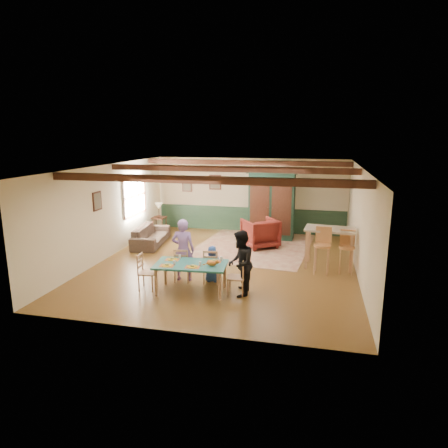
% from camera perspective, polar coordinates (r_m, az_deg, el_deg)
% --- Properties ---
extents(floor, '(8.00, 8.00, 0.00)m').
position_cam_1_polar(floor, '(11.19, 0.18, -5.76)').
color(floor, brown).
rests_on(floor, ground).
extents(wall_back, '(7.00, 0.02, 2.70)m').
position_cam_1_polar(wall_back, '(14.70, 3.69, 4.11)').
color(wall_back, beige).
rests_on(wall_back, floor).
extents(wall_left, '(0.02, 8.00, 2.70)m').
position_cam_1_polar(wall_left, '(12.09, -16.21, 1.75)').
color(wall_left, beige).
rests_on(wall_left, floor).
extents(wall_right, '(0.02, 8.00, 2.70)m').
position_cam_1_polar(wall_right, '(10.63, 18.91, 0.10)').
color(wall_right, beige).
rests_on(wall_right, floor).
extents(ceiling, '(7.00, 8.00, 0.02)m').
position_cam_1_polar(ceiling, '(10.64, 0.19, 8.16)').
color(ceiling, white).
rests_on(ceiling, wall_back).
extents(wainscot_back, '(6.95, 0.03, 0.90)m').
position_cam_1_polar(wainscot_back, '(14.84, 3.63, 0.66)').
color(wainscot_back, '#1D3524').
rests_on(wainscot_back, floor).
extents(ceiling_beam_front, '(6.95, 0.16, 0.16)m').
position_cam_1_polar(ceiling_beam_front, '(8.43, -3.33, 6.32)').
color(ceiling_beam_front, black).
rests_on(ceiling_beam_front, ceiling).
extents(ceiling_beam_mid, '(6.95, 0.16, 0.16)m').
position_cam_1_polar(ceiling_beam_mid, '(11.04, 0.66, 7.85)').
color(ceiling_beam_mid, black).
rests_on(ceiling_beam_mid, ceiling).
extents(ceiling_beam_back, '(6.95, 0.16, 0.16)m').
position_cam_1_polar(ceiling_beam_back, '(13.58, 3.06, 8.76)').
color(ceiling_beam_back, black).
rests_on(ceiling_beam_back, ceiling).
extents(window_left, '(0.06, 1.60, 1.30)m').
position_cam_1_polar(window_left, '(13.53, -12.66, 3.93)').
color(window_left, white).
rests_on(window_left, wall_left).
extents(picture_left_wall, '(0.04, 0.42, 0.52)m').
position_cam_1_polar(picture_left_wall, '(11.50, -17.64, 3.13)').
color(picture_left_wall, '#787157').
rests_on(picture_left_wall, wall_left).
extents(picture_back_a, '(0.45, 0.04, 0.55)m').
position_cam_1_polar(picture_back_a, '(14.87, -1.27, 5.99)').
color(picture_back_a, '#787157').
rests_on(picture_back_a, wall_back).
extents(picture_back_b, '(0.38, 0.04, 0.48)m').
position_cam_1_polar(picture_back_b, '(15.20, -5.31, 5.51)').
color(picture_back_b, '#787157').
rests_on(picture_back_b, wall_back).
extents(dining_table, '(1.69, 1.03, 0.68)m').
position_cam_1_polar(dining_table, '(9.23, -4.71, -7.68)').
color(dining_table, '#1D5D59').
rests_on(dining_table, floor).
extents(dining_chair_far_left, '(0.41, 0.42, 0.86)m').
position_cam_1_polar(dining_chair_far_left, '(9.87, -5.90, -5.76)').
color(dining_chair_far_left, '#A57552').
rests_on(dining_chair_far_left, floor).
extents(dining_chair_far_right, '(0.41, 0.42, 0.86)m').
position_cam_1_polar(dining_chair_far_right, '(9.72, -1.77, -6.00)').
color(dining_chair_far_right, '#A57552').
rests_on(dining_chair_far_right, floor).
extents(dining_chair_end_left, '(0.42, 0.41, 0.86)m').
position_cam_1_polar(dining_chair_end_left, '(9.48, -10.87, -6.73)').
color(dining_chair_end_left, '#A57552').
rests_on(dining_chair_end_left, floor).
extents(dining_chair_end_right, '(0.42, 0.41, 0.86)m').
position_cam_1_polar(dining_chair_end_right, '(9.02, 1.74, -7.51)').
color(dining_chair_end_right, '#A57552').
rests_on(dining_chair_end_right, floor).
extents(person_man, '(0.59, 0.42, 1.55)m').
position_cam_1_polar(person_man, '(9.84, -5.85, -3.71)').
color(person_man, '#835FA2').
rests_on(person_man, floor).
extents(person_woman, '(0.62, 0.76, 1.49)m').
position_cam_1_polar(person_woman, '(8.91, 2.34, -5.64)').
color(person_woman, black).
rests_on(person_woman, floor).
extents(person_child, '(0.46, 0.32, 0.91)m').
position_cam_1_polar(person_child, '(9.78, -1.69, -5.72)').
color(person_child, navy).
rests_on(person_child, floor).
extents(cat, '(0.33, 0.15, 0.16)m').
position_cam_1_polar(cat, '(8.91, -1.78, -5.54)').
color(cat, orange).
rests_on(cat, dining_table).
extents(place_setting_near_left, '(0.38, 0.30, 0.11)m').
position_cam_1_polar(place_setting_near_left, '(9.02, -8.17, -5.62)').
color(place_setting_near_left, gold).
rests_on(place_setting_near_left, dining_table).
extents(place_setting_near_center, '(0.38, 0.30, 0.11)m').
position_cam_1_polar(place_setting_near_center, '(8.87, -4.53, -5.84)').
color(place_setting_near_center, gold).
rests_on(place_setting_near_center, dining_table).
extents(place_setting_far_left, '(0.38, 0.30, 0.11)m').
position_cam_1_polar(place_setting_far_left, '(9.43, -7.38, -4.77)').
color(place_setting_far_left, gold).
rests_on(place_setting_far_left, dining_table).
extents(place_setting_far_right, '(0.38, 0.30, 0.11)m').
position_cam_1_polar(place_setting_far_right, '(9.21, -1.42, -5.09)').
color(place_setting_far_right, gold).
rests_on(place_setting_far_right, dining_table).
extents(area_rug, '(3.84, 4.42, 0.01)m').
position_cam_1_polar(area_rug, '(12.94, 4.23, -3.19)').
color(area_rug, '#C7B790').
rests_on(area_rug, floor).
extents(armoire, '(1.70, 0.73, 2.38)m').
position_cam_1_polar(armoire, '(13.75, 6.84, 2.76)').
color(armoire, black).
rests_on(armoire, floor).
extents(armchair, '(1.39, 1.40, 0.93)m').
position_cam_1_polar(armchair, '(12.78, 5.19, -1.28)').
color(armchair, '#420D0D').
rests_on(armchair, floor).
extents(sofa, '(1.06, 2.16, 0.60)m').
position_cam_1_polar(sofa, '(13.31, -10.40, -1.59)').
color(sofa, '#3A2C24').
rests_on(sofa, floor).
extents(end_table, '(0.47, 0.47, 0.57)m').
position_cam_1_polar(end_table, '(14.90, -9.22, -0.08)').
color(end_table, black).
rests_on(end_table, floor).
extents(table_lamp, '(0.30, 0.30, 0.52)m').
position_cam_1_polar(table_lamp, '(14.79, -9.30, 1.99)').
color(table_lamp, beige).
rests_on(table_lamp, end_table).
extents(counter_table, '(1.38, 0.88, 1.09)m').
position_cam_1_polar(counter_table, '(11.14, 14.79, -3.33)').
color(counter_table, '#C5B499').
rests_on(counter_table, floor).
extents(bar_stool_left, '(0.48, 0.52, 1.21)m').
position_cam_1_polar(bar_stool_left, '(10.60, 13.84, -3.77)').
color(bar_stool_left, '#C2814B').
rests_on(bar_stool_left, floor).
extents(bar_stool_right, '(0.43, 0.46, 1.13)m').
position_cam_1_polar(bar_stool_right, '(10.80, 17.10, -3.90)').
color(bar_stool_right, '#C2814B').
rests_on(bar_stool_right, floor).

